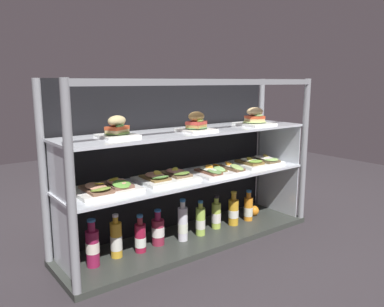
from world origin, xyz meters
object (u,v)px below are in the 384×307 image
Objects in this scene: plated_roll_sandwich_mid_left at (117,129)px; juice_bottle_front_fourth at (216,215)px; plated_roll_sandwich_left_of_center at (255,119)px; juice_bottle_front_left_end at (158,231)px; juice_bottle_back_center at (93,247)px; open_sandwich_tray_mid_left at (106,188)px; open_sandwich_tray_near_right_corner at (257,161)px; juice_bottle_front_second at (200,221)px; juice_bottle_front_middle at (183,224)px; juice_bottle_near_post at (116,240)px; juice_bottle_tucked_behind at (233,212)px; open_sandwich_tray_left_of_center at (218,170)px; plated_roll_sandwich_far_right at (196,124)px; open_sandwich_tray_right_of_center at (167,177)px; juice_bottle_front_right_end at (248,209)px; juice_bottle_back_right at (141,238)px; orange_fruit_beside_bottles at (254,211)px.

plated_roll_sandwich_mid_left is 0.88m from juice_bottle_front_fourth.
plated_roll_sandwich_left_of_center reaches higher than juice_bottle_front_fourth.
juice_bottle_front_left_end is 0.97× the size of juice_bottle_front_fourth.
juice_bottle_front_fourth is at bearing 0.69° from juice_bottle_back_center.
open_sandwich_tray_near_right_corner is at bearing -0.78° from open_sandwich_tray_mid_left.
open_sandwich_tray_near_right_corner is 1.55× the size of juice_bottle_front_left_end.
juice_bottle_front_second is at bearing -2.21° from open_sandwich_tray_mid_left.
juice_bottle_front_middle is at bearing -2.78° from open_sandwich_tray_mid_left.
open_sandwich_tray_mid_left is 0.30m from juice_bottle_near_post.
plated_roll_sandwich_left_of_center is 0.92× the size of juice_bottle_tucked_behind.
juice_bottle_front_second is (-0.12, 0.01, -0.30)m from open_sandwich_tray_left_of_center.
open_sandwich_tray_left_of_center reaches higher than juice_bottle_front_left_end.
plated_roll_sandwich_far_right is 0.72× the size of juice_bottle_front_middle.
open_sandwich_tray_right_of_center is 1.00× the size of open_sandwich_tray_left_of_center.
open_sandwich_tray_left_of_center is at bearing -3.37° from juice_bottle_front_middle.
plated_roll_sandwich_left_of_center is at bearing -68.50° from juice_bottle_front_right_end.
plated_roll_sandwich_mid_left is 0.87× the size of plated_roll_sandwich_left_of_center.
plated_roll_sandwich_left_of_center reaches higher than open_sandwich_tray_left_of_center.
juice_bottle_front_fourth is at bearing -1.04° from juice_bottle_near_post.
juice_bottle_back_right is 0.40m from juice_bottle_front_second.
juice_bottle_front_middle is (0.45, -0.02, -0.29)m from open_sandwich_tray_mid_left.
plated_roll_sandwich_mid_left is at bearing 175.86° from open_sandwich_tray_left_of_center.
open_sandwich_tray_left_of_center is (-0.29, 0.01, -0.29)m from plated_roll_sandwich_left_of_center.
juice_bottle_front_middle reaches higher than juice_bottle_back_right.
open_sandwich_tray_mid_left is 0.79m from juice_bottle_front_fourth.
juice_bottle_tucked_behind is (0.40, 0.00, -0.01)m from juice_bottle_front_middle.
juice_bottle_back_right is 0.98× the size of juice_bottle_front_second.
juice_bottle_near_post is at bearing 178.30° from open_sandwich_tray_near_right_corner.
open_sandwich_tray_right_of_center is at bearing 172.04° from juice_bottle_front_second.
juice_bottle_front_fourth is at bearing -0.49° from plated_roll_sandwich_mid_left.
juice_bottle_tucked_behind is at bearing -2.53° from juice_bottle_near_post.
orange_fruit_beside_bottles is at bearing 57.98° from open_sandwich_tray_near_right_corner.
orange_fruit_beside_bottles is (0.02, 0.03, -0.35)m from open_sandwich_tray_near_right_corner.
plated_roll_sandwich_mid_left is 0.78m from juice_bottle_front_second.
juice_bottle_front_second is (0.67, -0.02, -0.02)m from juice_bottle_back_center.
open_sandwich_tray_left_of_center is at bearing -122.43° from juice_bottle_front_fourth.
juice_bottle_back_center is 1.05× the size of juice_bottle_near_post.
plated_roll_sandwich_far_right is at bearing -6.98° from plated_roll_sandwich_mid_left.
open_sandwich_tray_near_right_corner reaches higher than open_sandwich_tray_left_of_center.
open_sandwich_tray_mid_left is 0.90m from juice_bottle_tucked_behind.
orange_fruit_beside_bottles is at bearing 2.23° from juice_bottle_front_fourth.
orange_fruit_beside_bottles is (0.38, 0.05, -0.35)m from open_sandwich_tray_left_of_center.
juice_bottle_back_right is (0.27, -0.00, -0.02)m from juice_bottle_back_center.
plated_roll_sandwich_far_right is at bearing -18.34° from open_sandwich_tray_right_of_center.
open_sandwich_tray_mid_left is at bearing 178.65° from juice_bottle_tucked_behind.
juice_bottle_front_middle is (0.40, -0.04, 0.01)m from juice_bottle_near_post.
juice_bottle_back_center is 1.15× the size of juice_bottle_front_second.
open_sandwich_tray_left_of_center is 0.42m from juice_bottle_front_right_end.
orange_fruit_beside_bottles is (0.72, 0.01, -0.35)m from open_sandwich_tray_right_of_center.
juice_bottle_front_middle is at bearing 179.77° from juice_bottle_front_second.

